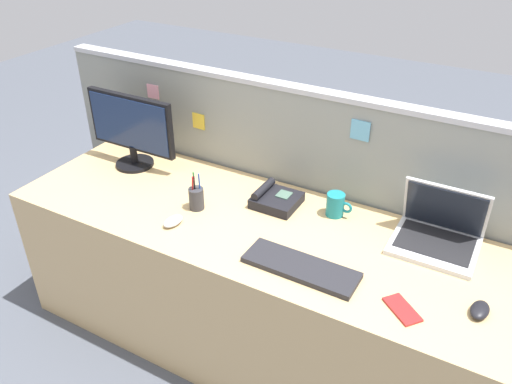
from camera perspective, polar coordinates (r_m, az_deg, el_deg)
The scene contains 12 objects.
ground_plane at distance 2.69m, azimuth -0.54°, elevation -15.92°, with size 10.00×10.00×0.00m, color #4C515B.
desk at distance 2.44m, azimuth -0.58°, elevation -10.19°, with size 2.18×0.72×0.72m, color tan.
cubicle_divider at distance 2.58m, azimuth 3.81°, elevation -0.92°, with size 2.61×0.08×1.20m.
desktop_monitor at distance 2.64m, azimuth -13.63°, elevation 6.92°, with size 0.50×0.19×0.37m.
laptop at distance 2.18m, azimuth 19.51°, elevation -4.04°, with size 0.33×0.28×0.25m.
desk_phone at distance 2.32m, azimuth 2.14°, elevation -0.77°, with size 0.20×0.18×0.08m.
keyboard_main at distance 1.96m, azimuth 4.97°, elevation -8.28°, with size 0.44×0.15×0.02m, color #232328.
computer_mouse_right_hand at distance 2.22m, azimuth -9.15°, elevation -3.20°, with size 0.06×0.10×0.03m, color #B2B5BC.
computer_mouse_left_hand at distance 1.93m, azimuth 23.49°, elevation -11.87°, with size 0.06×0.10×0.03m, color black.
pen_cup at distance 2.29m, azimuth -6.61°, elevation -0.66°, with size 0.07×0.07×0.18m.
cell_phone_red_case at distance 1.87m, azimuth 15.85°, elevation -12.37°, with size 0.07×0.14×0.01m, color #B22323.
coffee_mug at distance 2.25m, azimuth 8.81°, elevation -1.40°, with size 0.12×0.08×0.10m.
Camera 1 is at (0.91, -1.58, 1.98)m, focal length 36.20 mm.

